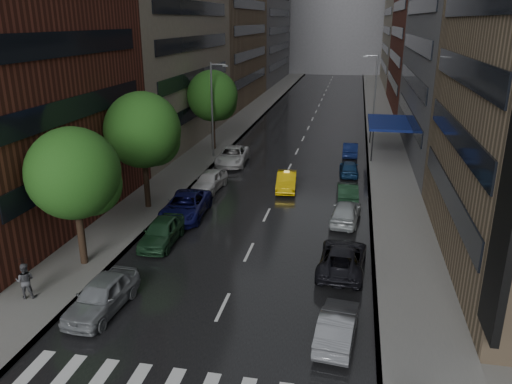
# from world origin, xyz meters

# --- Properties ---
(ground) EXTENTS (220.00, 220.00, 0.00)m
(ground) POSITION_xyz_m (0.00, 0.00, 0.00)
(ground) COLOR gray
(ground) RESTS_ON ground
(road) EXTENTS (14.00, 140.00, 0.01)m
(road) POSITION_xyz_m (0.00, 50.00, 0.01)
(road) COLOR black
(road) RESTS_ON ground
(sidewalk_left) EXTENTS (4.00, 140.00, 0.15)m
(sidewalk_left) POSITION_xyz_m (-9.00, 50.00, 0.07)
(sidewalk_left) COLOR gray
(sidewalk_left) RESTS_ON ground
(sidewalk_right) EXTENTS (4.00, 140.00, 0.15)m
(sidewalk_right) POSITION_xyz_m (9.00, 50.00, 0.07)
(sidewalk_right) COLOR gray
(sidewalk_right) RESTS_ON ground
(buildings_right) EXTENTS (8.05, 109.10, 36.00)m
(buildings_right) POSITION_xyz_m (15.00, 56.70, 15.03)
(buildings_right) COLOR #937A5B
(buildings_right) RESTS_ON ground
(building_far) EXTENTS (40.00, 14.00, 32.00)m
(building_far) POSITION_xyz_m (0.00, 118.00, 16.00)
(building_far) COLOR slate
(building_far) RESTS_ON ground
(tree_near) EXTENTS (4.86, 4.86, 7.74)m
(tree_near) POSITION_xyz_m (-8.60, 6.67, 5.29)
(tree_near) COLOR #382619
(tree_near) RESTS_ON ground
(tree_mid) EXTENTS (5.24, 5.24, 8.35)m
(tree_mid) POSITION_xyz_m (-8.60, 15.63, 5.71)
(tree_mid) COLOR #382619
(tree_mid) RESTS_ON ground
(tree_far) EXTENTS (5.13, 5.13, 8.18)m
(tree_far) POSITION_xyz_m (-8.60, 32.97, 5.60)
(tree_far) COLOR #382619
(tree_far) RESTS_ON ground
(taxi) EXTENTS (1.87, 4.43, 1.42)m
(taxi) POSITION_xyz_m (0.60, 21.68, 0.71)
(taxi) COLOR gold
(taxi) RESTS_ON ground
(parked_cars_left) EXTENTS (2.97, 30.89, 1.60)m
(parked_cars_left) POSITION_xyz_m (-5.40, 16.51, 0.79)
(parked_cars_left) COLOR gray
(parked_cars_left) RESTS_ON ground
(parked_cars_right) EXTENTS (2.68, 35.13, 1.52)m
(parked_cars_right) POSITION_xyz_m (5.40, 16.25, 0.71)
(parked_cars_right) COLOR slate
(parked_cars_right) RESTS_ON ground
(ped_black_umbrella) EXTENTS (1.04, 0.98, 2.09)m
(ped_black_umbrella) POSITION_xyz_m (-9.43, 2.80, 1.38)
(ped_black_umbrella) COLOR #4B4C50
(ped_black_umbrella) RESTS_ON sidewalk_left
(street_lamp_left) EXTENTS (1.74, 0.22, 9.00)m
(street_lamp_left) POSITION_xyz_m (-7.72, 30.00, 4.89)
(street_lamp_left) COLOR gray
(street_lamp_left) RESTS_ON sidewalk_left
(street_lamp_right) EXTENTS (1.74, 0.22, 9.00)m
(street_lamp_right) POSITION_xyz_m (7.72, 45.00, 4.89)
(street_lamp_right) COLOR gray
(street_lamp_right) RESTS_ON sidewalk_right
(awning) EXTENTS (4.00, 8.00, 3.12)m
(awning) POSITION_xyz_m (8.98, 35.00, 3.13)
(awning) COLOR navy
(awning) RESTS_ON sidewalk_right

